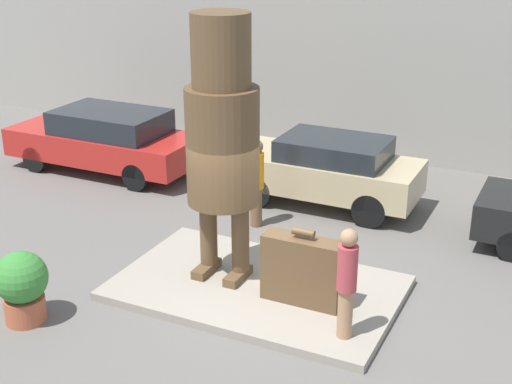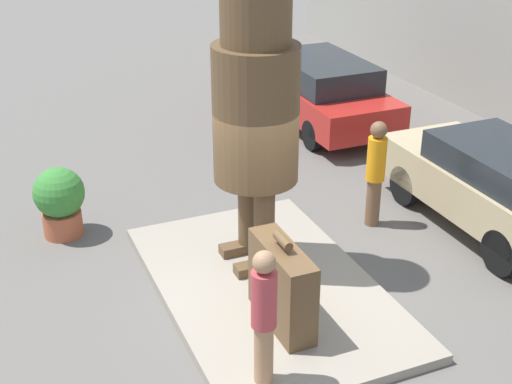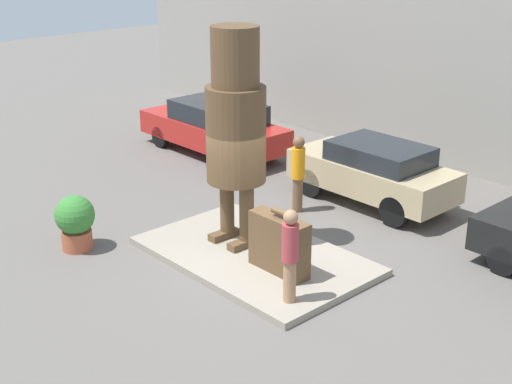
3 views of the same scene
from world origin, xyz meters
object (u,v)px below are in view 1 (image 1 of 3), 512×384
(statue_figure, at_px, (222,129))
(parked_car_red, at_px, (106,139))
(parked_car_tan, at_px, (326,169))
(worker_hivis, at_px, (256,180))
(giant_suitcase, at_px, (302,270))
(tourist, at_px, (347,279))
(planter_pot, at_px, (22,285))

(statue_figure, distance_m, parked_car_red, 6.80)
(parked_car_red, distance_m, parked_car_tan, 5.66)
(parked_car_tan, xyz_separation_m, worker_hivis, (-0.87, -1.70, 0.18))
(statue_figure, bearing_deg, giant_suitcase, -10.82)
(giant_suitcase, height_order, parked_car_tan, parked_car_tan)
(statue_figure, bearing_deg, tourist, -21.06)
(planter_pot, bearing_deg, parked_car_tan, 68.85)
(tourist, relative_size, worker_hivis, 0.94)
(parked_car_red, xyz_separation_m, worker_hivis, (4.78, -1.42, 0.19))
(giant_suitcase, height_order, tourist, tourist)
(planter_pot, bearing_deg, giant_suitcase, 30.37)
(giant_suitcase, distance_m, planter_pot, 4.36)
(tourist, height_order, parked_car_tan, tourist)
(tourist, height_order, parked_car_red, tourist)
(statue_figure, height_order, parked_car_red, statue_figure)
(parked_car_tan, relative_size, worker_hivis, 2.22)
(tourist, distance_m, worker_hivis, 4.51)
(giant_suitcase, distance_m, tourist, 1.22)
(statue_figure, relative_size, tourist, 2.57)
(parked_car_tan, distance_m, worker_hivis, 1.91)
(parked_car_tan, distance_m, planter_pot, 7.03)
(tourist, xyz_separation_m, parked_car_red, (-7.83, 4.75, -0.27))
(planter_pot, distance_m, worker_hivis, 5.15)
(planter_pot, bearing_deg, parked_car_red, 116.34)
(giant_suitcase, distance_m, worker_hivis, 3.40)
(tourist, relative_size, planter_pot, 1.47)
(parked_car_red, xyz_separation_m, planter_pot, (3.11, -6.28, -0.18))
(worker_hivis, bearing_deg, giant_suitcase, -51.74)
(statue_figure, relative_size, giant_suitcase, 3.41)
(planter_pot, bearing_deg, statue_figure, 48.66)
(giant_suitcase, relative_size, tourist, 0.75)
(statue_figure, bearing_deg, planter_pot, -131.34)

